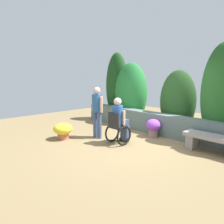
% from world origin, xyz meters
% --- Properties ---
extents(ground_plane, '(12.63, 12.63, 0.00)m').
position_xyz_m(ground_plane, '(0.00, 0.00, 0.00)').
color(ground_plane, olive).
extents(stone_retaining_wall, '(6.99, 0.42, 0.70)m').
position_xyz_m(stone_retaining_wall, '(0.00, 1.42, 0.35)').
color(stone_retaining_wall, slate).
rests_on(stone_retaining_wall, ground).
extents(hedge_backdrop, '(6.67, 1.16, 2.93)m').
position_xyz_m(hedge_backdrop, '(0.02, 1.98, 1.32)').
color(hedge_backdrop, '#1A461B').
rests_on(hedge_backdrop, ground).
extents(stone_bench, '(1.37, 0.45, 0.47)m').
position_xyz_m(stone_bench, '(1.87, 0.89, 0.31)').
color(stone_bench, gray).
rests_on(stone_bench, ground).
extents(person_in_wheelchair, '(0.53, 0.66, 1.33)m').
position_xyz_m(person_in_wheelchair, '(-0.28, -0.26, 0.62)').
color(person_in_wheelchair, black).
rests_on(person_in_wheelchair, ground).
extents(person_standing_companion, '(0.49, 0.30, 1.59)m').
position_xyz_m(person_standing_companion, '(-1.14, -0.36, 0.92)').
color(person_standing_companion, '#42537A').
rests_on(person_standing_companion, ground).
extents(flower_pot_purple_near, '(0.58, 0.58, 0.50)m').
position_xyz_m(flower_pot_purple_near, '(-1.75, -1.23, 0.29)').
color(flower_pot_purple_near, '#BB5E46').
rests_on(flower_pot_purple_near, ground).
extents(flower_pot_terracotta_by_wall, '(0.47, 0.47, 0.58)m').
position_xyz_m(flower_pot_terracotta_by_wall, '(-0.00, 1.01, 0.32)').
color(flower_pot_terracotta_by_wall, gray).
rests_on(flower_pot_terracotta_by_wall, ground).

